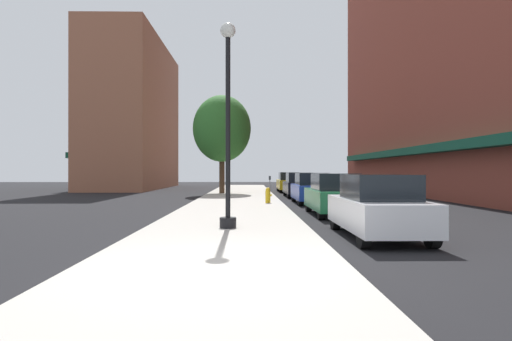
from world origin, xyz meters
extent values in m
plane|color=black|center=(4.00, 18.00, 0.00)|extent=(90.00, 90.00, 0.00)
cube|color=#B7B2A8|center=(0.00, 19.00, 0.06)|extent=(4.80, 50.00, 0.12)
cube|color=#144C38|center=(11.65, 22.00, 3.10)|extent=(0.90, 34.00, 0.50)
cube|color=#9E6047|center=(-11.00, 37.00, 7.37)|extent=(6.00, 18.00, 14.74)
cube|color=#144C38|center=(-14.35, 37.00, 3.10)|extent=(0.90, 15.30, 0.50)
cylinder|color=black|center=(0.03, 5.13, 0.27)|extent=(0.48, 0.48, 0.30)
cylinder|color=black|center=(0.03, 5.13, 3.02)|extent=(0.14, 0.14, 5.20)
sphere|color=silver|center=(0.03, 5.13, 5.80)|extent=(0.44, 0.44, 0.44)
cylinder|color=gold|center=(1.62, 14.88, 0.43)|extent=(0.26, 0.26, 0.62)
sphere|color=gold|center=(1.62, 14.88, 0.79)|extent=(0.24, 0.24, 0.24)
cylinder|color=gold|center=(1.76, 14.88, 0.52)|extent=(0.12, 0.10, 0.10)
cylinder|color=slate|center=(2.05, 21.64, 0.65)|extent=(0.06, 0.06, 1.05)
cube|color=#33383D|center=(2.05, 21.64, 1.30)|extent=(0.14, 0.09, 0.26)
cylinder|color=#422D1E|center=(-1.37, 25.14, 1.72)|extent=(0.40, 0.40, 3.20)
ellipsoid|color=#2D6B28|center=(-1.37, 25.14, 4.95)|extent=(4.34, 4.34, 4.99)
cylinder|color=black|center=(3.22, 5.60, 0.32)|extent=(0.22, 0.64, 0.64)
cylinder|color=black|center=(4.78, 5.60, 0.32)|extent=(0.22, 0.64, 0.64)
cylinder|color=black|center=(3.22, 2.40, 0.32)|extent=(0.22, 0.64, 0.64)
cylinder|color=black|center=(4.78, 2.40, 0.32)|extent=(0.22, 0.64, 0.64)
cube|color=silver|center=(4.00, 4.00, 0.64)|extent=(1.80, 4.30, 0.76)
cube|color=black|center=(4.00, 3.85, 1.34)|extent=(1.56, 2.20, 0.64)
cylinder|color=black|center=(3.22, 11.35, 0.32)|extent=(0.22, 0.64, 0.64)
cylinder|color=black|center=(4.78, 11.35, 0.32)|extent=(0.22, 0.64, 0.64)
cylinder|color=black|center=(3.22, 8.15, 0.32)|extent=(0.22, 0.64, 0.64)
cylinder|color=black|center=(4.78, 8.15, 0.32)|extent=(0.22, 0.64, 0.64)
cube|color=#196638|center=(4.00, 9.75, 0.64)|extent=(1.80, 4.30, 0.76)
cube|color=black|center=(4.00, 9.60, 1.34)|extent=(1.56, 2.20, 0.64)
cylinder|color=black|center=(3.22, 17.51, 0.32)|extent=(0.22, 0.64, 0.64)
cylinder|color=black|center=(4.78, 17.51, 0.32)|extent=(0.22, 0.64, 0.64)
cylinder|color=black|center=(3.22, 14.31, 0.32)|extent=(0.22, 0.64, 0.64)
cylinder|color=black|center=(4.78, 14.31, 0.32)|extent=(0.22, 0.64, 0.64)
cube|color=#1E389E|center=(4.00, 15.91, 0.64)|extent=(1.80, 4.30, 0.76)
cube|color=black|center=(4.00, 15.76, 1.34)|extent=(1.56, 2.20, 0.64)
cylinder|color=black|center=(3.22, 23.39, 0.32)|extent=(0.22, 0.64, 0.64)
cylinder|color=black|center=(4.78, 23.39, 0.32)|extent=(0.22, 0.64, 0.64)
cylinder|color=black|center=(3.22, 20.19, 0.32)|extent=(0.22, 0.64, 0.64)
cylinder|color=black|center=(4.78, 20.19, 0.32)|extent=(0.22, 0.64, 0.64)
cube|color=black|center=(4.00, 21.79, 0.64)|extent=(1.80, 4.30, 0.76)
cube|color=black|center=(4.00, 21.64, 1.34)|extent=(1.56, 2.20, 0.64)
cylinder|color=black|center=(3.22, 30.64, 0.32)|extent=(0.22, 0.64, 0.64)
cylinder|color=black|center=(4.78, 30.64, 0.32)|extent=(0.22, 0.64, 0.64)
cylinder|color=black|center=(3.22, 27.44, 0.32)|extent=(0.22, 0.64, 0.64)
cylinder|color=black|center=(4.78, 27.44, 0.32)|extent=(0.22, 0.64, 0.64)
cube|color=gold|center=(4.00, 29.04, 0.64)|extent=(1.80, 4.30, 0.76)
cube|color=black|center=(4.00, 28.89, 1.34)|extent=(1.56, 2.20, 0.64)
camera|label=1|loc=(0.62, -7.30, 1.75)|focal=30.38mm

